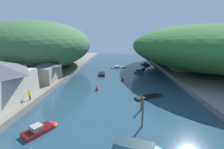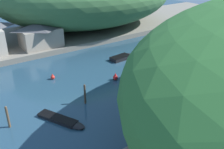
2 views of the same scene
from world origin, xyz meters
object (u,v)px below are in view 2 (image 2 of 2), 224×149
object	(u,v)px
boat_yellow_tender	(123,57)
boat_near_quay	(209,72)
boathouse_shed	(40,34)
channel_buoy_far	(53,77)
boat_open_rowboat	(184,54)
boat_small_dinghy	(63,120)
boat_navy_launch	(177,77)
channel_buoy_near	(115,77)

from	to	relation	value
boat_yellow_tender	boat_near_quay	bearing A→B (deg)	24.36
boathouse_shed	channel_buoy_far	distance (m)	14.02
boathouse_shed	boat_open_rowboat	world-z (taller)	boathouse_shed
boat_open_rowboat	boat_yellow_tender	world-z (taller)	boat_open_rowboat
boat_small_dinghy	boat_yellow_tender	xyz separation A→B (m)	(-11.68, 17.52, 0.15)
boat_open_rowboat	boat_navy_launch	world-z (taller)	boat_open_rowboat
boat_near_quay	channel_buoy_near	world-z (taller)	channel_buoy_near
boat_small_dinghy	channel_buoy_far	xyz separation A→B (m)	(-11.11, 3.42, 0.19)
boat_near_quay	channel_buoy_near	xyz separation A→B (m)	(-6.98, -13.81, 0.19)
channel_buoy_near	channel_buoy_far	distance (m)	9.77
boat_yellow_tender	channel_buoy_far	world-z (taller)	channel_buoy_far
boat_navy_launch	channel_buoy_near	world-z (taller)	channel_buoy_near
boat_near_quay	channel_buoy_far	xyz separation A→B (m)	(-12.76, -21.69, 0.11)
boat_small_dinghy	boat_yellow_tender	size ratio (longest dim) A/B	1.27
boat_near_quay	boat_navy_launch	xyz separation A→B (m)	(-1.84, -5.73, -0.05)
boat_open_rowboat	boat_navy_launch	size ratio (longest dim) A/B	1.70
boathouse_shed	channel_buoy_far	size ratio (longest dim) A/B	8.31
boat_navy_launch	channel_buoy_far	bearing A→B (deg)	-156.42
boat_near_quay	boat_yellow_tender	bearing A→B (deg)	-125.86
boathouse_shed	boat_near_quay	bearing A→B (deg)	35.31
boat_open_rowboat	boat_near_quay	bearing A→B (deg)	48.97
channel_buoy_far	boat_navy_launch	bearing A→B (deg)	55.63
boathouse_shed	boat_small_dinghy	bearing A→B (deg)	-15.33
boat_near_quay	boat_navy_launch	world-z (taller)	boat_near_quay
channel_buoy_near	boathouse_shed	bearing A→B (deg)	-166.37
boat_near_quay	boat_open_rowboat	size ratio (longest dim) A/B	0.90
boat_near_quay	boat_open_rowboat	xyz separation A→B (m)	(-8.05, 3.28, -0.00)
boathouse_shed	boat_near_quay	world-z (taller)	boathouse_shed
boat_small_dinghy	channel_buoy_far	world-z (taller)	channel_buoy_far
boathouse_shed	boat_small_dinghy	world-z (taller)	boathouse_shed
boat_yellow_tender	boat_navy_launch	world-z (taller)	boat_yellow_tender
boat_near_quay	channel_buoy_far	size ratio (longest dim) A/B	5.74
boathouse_shed	boat_yellow_tender	size ratio (longest dim) A/B	1.63
channel_buoy_far	boathouse_shed	bearing A→B (deg)	166.19
boat_small_dinghy	boat_yellow_tender	world-z (taller)	boat_yellow_tender
boat_small_dinghy	boat_open_rowboat	xyz separation A→B (m)	(-6.40, 28.39, 0.08)
boat_open_rowboat	boat_yellow_tender	xyz separation A→B (m)	(-5.29, -10.87, 0.07)
boat_navy_launch	boat_near_quay	bearing A→B (deg)	40.10
boathouse_shed	boat_navy_launch	world-z (taller)	boathouse_shed
boat_yellow_tender	boat_open_rowboat	bearing A→B (deg)	58.77
boat_navy_launch	channel_buoy_near	xyz separation A→B (m)	(-5.14, -8.09, 0.24)
boat_yellow_tender	channel_buoy_far	xyz separation A→B (m)	(0.57, -14.10, 0.04)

